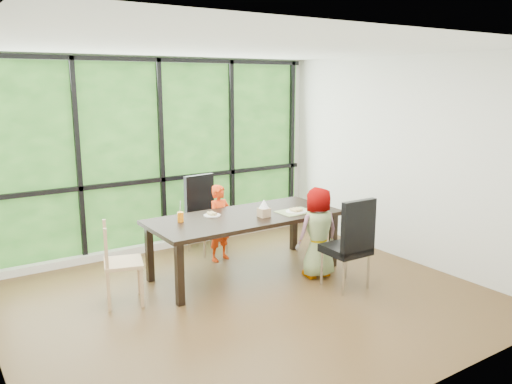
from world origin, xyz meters
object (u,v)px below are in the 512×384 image
Objects in this scene: chair_interior_leather at (346,243)px; green_cup at (321,205)px; dining_table at (245,245)px; plate_near at (296,212)px; chair_window_leather at (207,215)px; child_older at (319,232)px; plate_far at (212,215)px; tissue_box at (264,212)px; orange_cup at (180,217)px; child_toddler at (220,223)px; chair_end_beech at (123,263)px; white_mug at (311,200)px.

green_cup is (0.24, 0.73, 0.27)m from chair_interior_leather.
dining_table is 0.77m from plate_near.
chair_window_leather is 0.97× the size of child_older.
tissue_box reaches higher than plate_far.
child_older is at bearing -76.75° from plate_near.
chair_window_leather is 9.23× the size of orange_cup.
chair_interior_leather is 9.15× the size of green_cup.
child_toddler is (-0.73, 1.64, -0.02)m from chair_interior_leather.
dining_table is 2.31× the size of child_toddler.
chair_interior_leather is 8.61× the size of tissue_box.
chair_end_beech is at bearing 173.71° from green_cup.
green_cup is 0.37m from white_mug.
chair_end_beech is 2.21m from plate_near.
chair_window_leather reaches higher than dining_table.
chair_end_beech is 0.87m from orange_cup.
white_mug reaches higher than dining_table.
chair_window_leather is at bearing 116.62° from plate_near.
dining_table is at bearing 163.34° from green_cup.
orange_cup and green_cup have the same top height.
child_toddler is 1.39m from child_older.
chair_interior_leather is at bearing -38.09° from orange_cup.
chair_end_beech reaches higher than tissue_box.
white_mug reaches higher than plate_near.
chair_end_beech reaches higher than plate_near.
white_mug is (1.44, -0.15, 0.04)m from plate_far.
green_cup is at bearing -106.96° from chair_interior_leather.
green_cup reaches higher than plate_far.
tissue_box is (0.15, -1.17, 0.26)m from chair_window_leather.
plate_near is (-0.11, 0.79, 0.22)m from chair_interior_leather.
chair_end_beech is 2.67m from white_mug.
tissue_box is (1.72, -0.17, 0.35)m from chair_end_beech.
child_older reaches higher than child_toddler.
tissue_box is at bearing 174.07° from plate_near.
child_older is 5.38× the size of plate_far.
green_cup is at bearing -20.48° from plate_far.
chair_window_leather reaches higher than plate_near.
chair_window_leather is 1.38m from plate_near.
chair_interior_leather is 0.82m from green_cup.
child_toddler is at bearing 136.95° from green_cup.
child_older is 13.22× the size of white_mug.
plate_far is (1.21, 0.21, 0.31)m from chair_end_beech.
child_toddler is 0.86m from tissue_box.
child_toddler is 8.80× the size of orange_cup.
white_mug is (1.09, -0.56, 0.28)m from child_toddler.
child_toddler is at bearing 90.00° from dining_table.
child_older is 8.92× the size of tissue_box.
chair_interior_leather is at bearing -54.41° from dining_table.
chair_end_beech is 7.18× the size of tissue_box.
child_older reaches higher than tissue_box.
orange_cup is at bearing 165.40° from green_cup.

